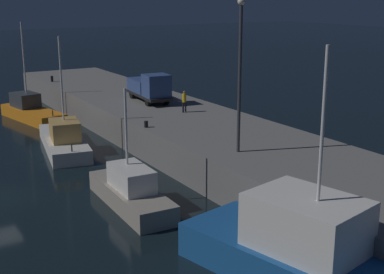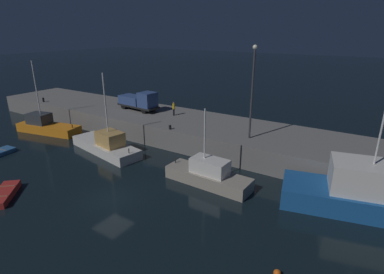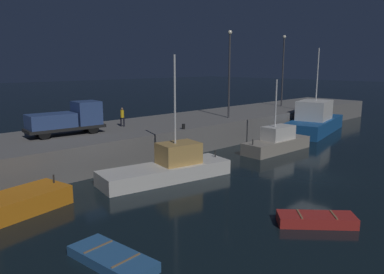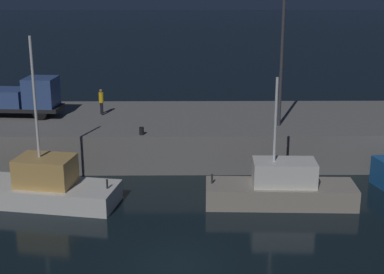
{
  "view_description": "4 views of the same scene",
  "coord_description": "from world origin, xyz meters",
  "px_view_note": "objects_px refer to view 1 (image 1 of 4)",
  "views": [
    {
      "loc": [
        31.43,
        -5.4,
        11.56
      ],
      "look_at": [
        -0.32,
        13.7,
        1.78
      ],
      "focal_mm": 50.62,
      "sensor_mm": 36.0,
      "label": 1
    },
    {
      "loc": [
        16.89,
        -14.49,
        12.72
      ],
      "look_at": [
        0.15,
        11.72,
        1.78
      ],
      "focal_mm": 28.7,
      "sensor_mm": 36.0,
      "label": 2
    },
    {
      "loc": [
        -24.53,
        -13.0,
        8.03
      ],
      "look_at": [
        0.19,
        12.54,
        1.17
      ],
      "focal_mm": 35.5,
      "sensor_mm": 36.0,
      "label": 3
    },
    {
      "loc": [
        0.39,
        -20.88,
        11.65
      ],
      "look_at": [
        0.71,
        12.89,
        1.73
      ],
      "focal_mm": 52.97,
      "sensor_mm": 36.0,
      "label": 4
    }
  ],
  "objects_px": {
    "fishing_boat_orange": "(131,192)",
    "bollard_west": "(52,79)",
    "bollard_central": "(146,124)",
    "fishing_boat_white": "(64,140)",
    "fishing_trawler_red": "(31,111)",
    "dockworker": "(184,100)",
    "utility_truck": "(150,87)",
    "fishing_boat_blue": "(312,256)",
    "lamp_post_west": "(240,65)"
  },
  "relations": [
    {
      "from": "fishing_boat_orange",
      "to": "bollard_west",
      "type": "height_order",
      "value": "fishing_boat_orange"
    },
    {
      "from": "bollard_west",
      "to": "bollard_central",
      "type": "xyz_separation_m",
      "value": [
        23.94,
        -0.51,
        -0.09
      ]
    },
    {
      "from": "fishing_boat_orange",
      "to": "fishing_boat_white",
      "type": "bearing_deg",
      "value": 178.27
    },
    {
      "from": "fishing_trawler_red",
      "to": "dockworker",
      "type": "bearing_deg",
      "value": 30.91
    },
    {
      "from": "fishing_boat_orange",
      "to": "dockworker",
      "type": "xyz_separation_m",
      "value": [
        -10.56,
        9.62,
        2.52
      ]
    },
    {
      "from": "fishing_boat_white",
      "to": "utility_truck",
      "type": "bearing_deg",
      "value": 108.71
    },
    {
      "from": "utility_truck",
      "to": "dockworker",
      "type": "xyz_separation_m",
      "value": [
        5.39,
        0.38,
        -0.28
      ]
    },
    {
      "from": "fishing_boat_blue",
      "to": "bollard_west",
      "type": "height_order",
      "value": "fishing_boat_blue"
    },
    {
      "from": "lamp_post_west",
      "to": "bollard_central",
      "type": "distance_m",
      "value": 9.94
    },
    {
      "from": "fishing_boat_blue",
      "to": "fishing_boat_orange",
      "type": "height_order",
      "value": "fishing_boat_blue"
    },
    {
      "from": "fishing_trawler_red",
      "to": "fishing_boat_white",
      "type": "relative_size",
      "value": 0.93
    },
    {
      "from": "fishing_boat_orange",
      "to": "utility_truck",
      "type": "bearing_deg",
      "value": 149.9
    },
    {
      "from": "fishing_boat_white",
      "to": "fishing_trawler_red",
      "type": "bearing_deg",
      "value": 176.78
    },
    {
      "from": "fishing_trawler_red",
      "to": "fishing_boat_white",
      "type": "bearing_deg",
      "value": -3.22
    },
    {
      "from": "fishing_trawler_red",
      "to": "fishing_boat_white",
      "type": "distance_m",
      "value": 11.93
    },
    {
      "from": "fishing_boat_orange",
      "to": "utility_truck",
      "type": "distance_m",
      "value": 18.65
    },
    {
      "from": "fishing_trawler_red",
      "to": "dockworker",
      "type": "height_order",
      "value": "fishing_trawler_red"
    },
    {
      "from": "fishing_boat_white",
      "to": "fishing_boat_orange",
      "type": "relative_size",
      "value": 1.26
    },
    {
      "from": "dockworker",
      "to": "utility_truck",
      "type": "bearing_deg",
      "value": -176.01
    },
    {
      "from": "fishing_boat_blue",
      "to": "bollard_west",
      "type": "distance_m",
      "value": 43.27
    },
    {
      "from": "lamp_post_west",
      "to": "bollard_west",
      "type": "distance_m",
      "value": 32.72
    },
    {
      "from": "fishing_boat_blue",
      "to": "fishing_boat_white",
      "type": "height_order",
      "value": "fishing_boat_blue"
    },
    {
      "from": "fishing_trawler_red",
      "to": "lamp_post_west",
      "type": "height_order",
      "value": "lamp_post_west"
    },
    {
      "from": "fishing_boat_white",
      "to": "lamp_post_west",
      "type": "relative_size",
      "value": 1.09
    },
    {
      "from": "utility_truck",
      "to": "bollard_west",
      "type": "height_order",
      "value": "utility_truck"
    },
    {
      "from": "utility_truck",
      "to": "bollard_west",
      "type": "relative_size",
      "value": 9.92
    },
    {
      "from": "fishing_trawler_red",
      "to": "dockworker",
      "type": "relative_size",
      "value": 5.28
    },
    {
      "from": "fishing_boat_orange",
      "to": "bollard_central",
      "type": "xyz_separation_m",
      "value": [
        -7.53,
        4.71,
        1.76
      ]
    },
    {
      "from": "fishing_boat_white",
      "to": "fishing_boat_blue",
      "type": "bearing_deg",
      "value": 5.05
    },
    {
      "from": "fishing_boat_orange",
      "to": "lamp_post_west",
      "type": "relative_size",
      "value": 0.86
    },
    {
      "from": "utility_truck",
      "to": "bollard_central",
      "type": "xyz_separation_m",
      "value": [
        8.42,
        -4.54,
        -1.03
      ]
    },
    {
      "from": "lamp_post_west",
      "to": "utility_truck",
      "type": "distance_m",
      "value": 17.44
    },
    {
      "from": "utility_truck",
      "to": "fishing_boat_orange",
      "type": "bearing_deg",
      "value": -30.1
    },
    {
      "from": "lamp_post_west",
      "to": "fishing_boat_orange",
      "type": "bearing_deg",
      "value": -97.24
    },
    {
      "from": "fishing_boat_orange",
      "to": "lamp_post_west",
      "type": "height_order",
      "value": "lamp_post_west"
    },
    {
      "from": "dockworker",
      "to": "bollard_west",
      "type": "relative_size",
      "value": 2.73
    },
    {
      "from": "fishing_boat_blue",
      "to": "lamp_post_west",
      "type": "height_order",
      "value": "lamp_post_west"
    },
    {
      "from": "fishing_boat_blue",
      "to": "dockworker",
      "type": "height_order",
      "value": "fishing_boat_blue"
    },
    {
      "from": "lamp_post_west",
      "to": "bollard_west",
      "type": "relative_size",
      "value": 14.19
    },
    {
      "from": "fishing_trawler_red",
      "to": "lamp_post_west",
      "type": "relative_size",
      "value": 1.01
    },
    {
      "from": "fishing_trawler_red",
      "to": "bollard_central",
      "type": "xyz_separation_m",
      "value": [
        17.33,
        3.65,
        1.78
      ]
    },
    {
      "from": "fishing_boat_orange",
      "to": "bollard_central",
      "type": "relative_size",
      "value": 17.07
    },
    {
      "from": "fishing_boat_orange",
      "to": "fishing_trawler_red",
      "type": "bearing_deg",
      "value": 177.56
    },
    {
      "from": "fishing_boat_blue",
      "to": "bollard_central",
      "type": "height_order",
      "value": "fishing_boat_blue"
    },
    {
      "from": "utility_truck",
      "to": "bollard_west",
      "type": "distance_m",
      "value": 16.06
    },
    {
      "from": "fishing_trawler_red",
      "to": "fishing_boat_white",
      "type": "xyz_separation_m",
      "value": [
        11.91,
        -0.67,
        -0.02
      ]
    },
    {
      "from": "fishing_boat_blue",
      "to": "fishing_boat_white",
      "type": "xyz_separation_m",
      "value": [
        -24.65,
        -2.18,
        -0.54
      ]
    },
    {
      "from": "fishing_boat_white",
      "to": "dockworker",
      "type": "height_order",
      "value": "fishing_boat_white"
    },
    {
      "from": "fishing_trawler_red",
      "to": "fishing_boat_orange",
      "type": "distance_m",
      "value": 24.88
    },
    {
      "from": "fishing_boat_orange",
      "to": "utility_truck",
      "type": "relative_size",
      "value": 1.24
    }
  ]
}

